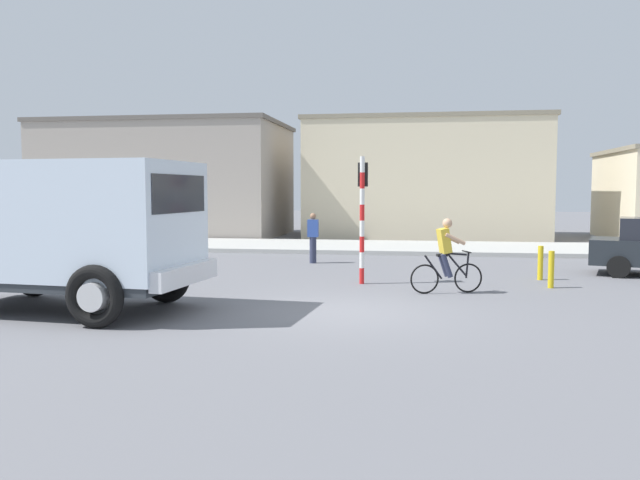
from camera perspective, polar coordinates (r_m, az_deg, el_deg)
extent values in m
plane|color=slate|center=(12.47, 1.79, -6.45)|extent=(120.00, 120.00, 0.00)
cube|color=#ADADA8|center=(25.68, 5.52, -0.63)|extent=(80.00, 5.00, 0.16)
cube|color=silver|center=(13.44, -22.38, 1.74)|extent=(5.39, 2.93, 2.20)
cube|color=#2D3338|center=(13.54, -22.23, -3.25)|extent=(5.29, 2.87, 0.16)
cube|color=silver|center=(12.13, -11.87, -3.02)|extent=(0.44, 2.39, 0.36)
cube|color=black|center=(12.09, -12.63, 4.05)|extent=(0.30, 2.13, 0.70)
torus|color=black|center=(13.78, -13.63, -3.20)|extent=(1.12, 0.33, 1.10)
cylinder|color=beige|center=(13.78, -13.63, -3.20)|extent=(0.52, 0.34, 0.50)
torus|color=black|center=(11.60, -19.49, -4.78)|extent=(1.12, 0.33, 1.10)
cylinder|color=beige|center=(11.60, -19.49, -4.78)|extent=(0.52, 0.34, 0.50)
torus|color=black|center=(15.53, -24.27, -2.62)|extent=(1.12, 0.33, 1.10)
cylinder|color=beige|center=(15.53, -24.27, -2.62)|extent=(0.52, 0.34, 0.50)
torus|color=black|center=(15.12, 13.09, -3.32)|extent=(0.66, 0.26, 0.68)
torus|color=black|center=(14.74, 9.32, -3.46)|extent=(0.66, 0.26, 0.68)
cylinder|color=black|center=(14.92, 11.90, -1.22)|extent=(0.58, 0.23, 0.09)
cylinder|color=black|center=(14.97, 12.10, -2.15)|extent=(0.50, 0.20, 0.57)
cylinder|color=black|center=(14.78, 10.08, -2.40)|extent=(0.43, 0.18, 0.57)
cylinder|color=black|center=(15.07, 13.02, -2.21)|extent=(0.10, 0.07, 0.59)
cylinder|color=black|center=(15.03, 12.96, -1.02)|extent=(0.19, 0.48, 0.03)
cube|color=black|center=(14.82, 10.83, -1.34)|extent=(0.27, 0.19, 0.06)
cube|color=gold|center=(14.81, 11.03, -0.06)|extent=(0.38, 0.40, 0.59)
sphere|color=tan|center=(14.80, 11.31, 1.48)|extent=(0.22, 0.22, 0.22)
cylinder|color=#2D334C|center=(14.96, 10.97, -2.17)|extent=(0.33, 0.21, 0.57)
cylinder|color=tan|center=(15.02, 11.53, 0.18)|extent=(0.49, 0.24, 0.29)
cylinder|color=#2D334C|center=(14.78, 11.24, -2.26)|extent=(0.33, 0.21, 0.57)
cylinder|color=tan|center=(14.73, 11.98, 0.09)|extent=(0.49, 0.24, 0.29)
cylinder|color=red|center=(16.16, 3.75, -3.21)|extent=(0.12, 0.12, 0.40)
cylinder|color=white|center=(16.11, 3.76, -1.80)|extent=(0.12, 0.12, 0.40)
cylinder|color=red|center=(16.07, 3.77, -0.39)|extent=(0.12, 0.12, 0.40)
cylinder|color=white|center=(16.05, 3.77, 1.04)|extent=(0.12, 0.12, 0.40)
cylinder|color=red|center=(16.03, 3.78, 2.46)|extent=(0.12, 0.12, 0.40)
cylinder|color=white|center=(16.02, 3.79, 3.89)|extent=(0.12, 0.12, 0.40)
cylinder|color=red|center=(16.02, 3.79, 5.32)|extent=(0.12, 0.12, 0.40)
cylinder|color=white|center=(16.03, 3.80, 6.75)|extent=(0.12, 0.12, 0.40)
cube|color=black|center=(16.20, 3.86, 5.85)|extent=(0.24, 0.20, 0.60)
sphere|color=orange|center=(16.32, 3.89, 5.84)|extent=(0.14, 0.14, 0.14)
cylinder|color=black|center=(20.64, 25.16, -1.67)|extent=(0.63, 0.34, 0.60)
cylinder|color=black|center=(18.95, 25.11, -2.19)|extent=(0.63, 0.34, 0.60)
cylinder|color=#2D334C|center=(20.64, -0.63, -0.90)|extent=(0.22, 0.22, 0.85)
cube|color=#3351A8|center=(20.58, -0.63, 1.06)|extent=(0.34, 0.22, 0.56)
sphere|color=#9E7051|center=(20.56, -0.63, 2.14)|extent=(0.20, 0.20, 0.20)
cylinder|color=gold|center=(16.38, 19.94, -2.49)|extent=(0.14, 0.14, 0.90)
cylinder|color=gold|center=(17.75, 19.08, -1.95)|extent=(0.14, 0.14, 0.90)
cube|color=#9E9389|center=(34.44, -13.30, 5.11)|extent=(11.76, 7.49, 5.61)
cube|color=#5E5852|center=(34.60, -13.38, 9.93)|extent=(11.99, 7.64, 0.20)
cube|color=beige|center=(33.00, 9.29, 5.30)|extent=(11.64, 6.07, 5.72)
cube|color=gray|center=(33.17, 9.35, 10.41)|extent=(11.87, 6.20, 0.20)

